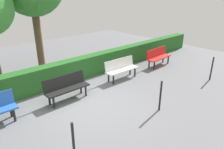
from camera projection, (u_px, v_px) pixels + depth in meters
ground_plane at (85, 104)px, 6.92m from camera, size 19.93×19.93×0.00m
bench_red at (158, 56)px, 10.35m from camera, size 1.58×0.52×0.86m
bench_white at (121, 68)px, 8.76m from camera, size 1.56×0.50×0.86m
bench_black at (66, 87)px, 7.05m from camera, size 1.55×0.47×0.86m
hedge_row at (80, 68)px, 8.81m from camera, size 15.93×0.50×0.90m
railing_post_near at (212, 69)px, 8.65m from camera, size 0.06×0.06×1.00m
railing_post_mid at (160, 96)px, 6.39m from camera, size 0.06×0.06×1.00m
railing_post_far at (73, 142)px, 4.43m from camera, size 0.06×0.06×1.00m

